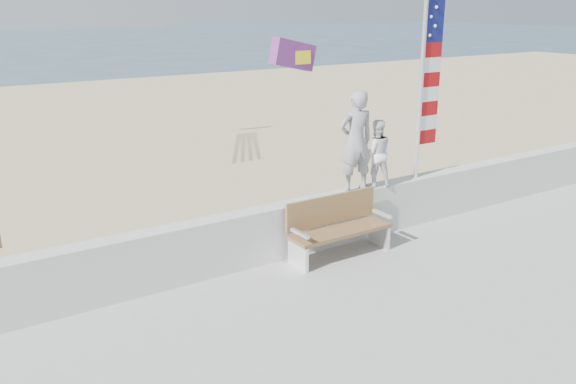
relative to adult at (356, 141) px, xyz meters
name	(u,v)px	position (x,y,z in m)	size (l,w,h in m)	color
ground	(346,318)	(-1.73, -2.00, -1.96)	(220.00, 220.00, 0.00)	#2E495C
sand	(129,173)	(-1.73, 7.00, -1.92)	(90.00, 40.00, 0.08)	tan
seawall	(271,233)	(-1.73, 0.00, -1.33)	(30.00, 0.35, 0.90)	silver
adult	(356,141)	(0.00, 0.00, 0.00)	(0.64, 0.42, 1.76)	gray
child	(376,153)	(0.47, 0.00, -0.28)	(0.59, 0.46, 1.20)	white
bench	(337,226)	(-0.71, -0.45, -1.27)	(1.80, 0.57, 1.00)	brown
flag	(427,75)	(1.61, 0.00, 1.03)	(0.50, 0.08, 3.50)	white
parafoil_kite	(294,55)	(-0.30, 1.48, 1.36)	(0.95, 0.31, 0.65)	red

